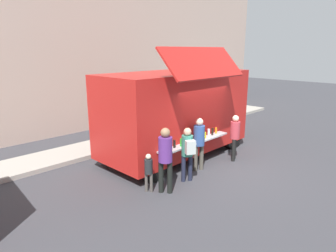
# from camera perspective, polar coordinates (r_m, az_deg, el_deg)

# --- Properties ---
(ground_plane) EXTENTS (60.00, 60.00, 0.00)m
(ground_plane) POSITION_cam_1_polar(r_m,az_deg,el_deg) (9.79, 9.77, -7.99)
(ground_plane) COLOR #38383D
(curb_strip) EXTENTS (28.00, 1.60, 0.15)m
(curb_strip) POSITION_cam_1_polar(r_m,az_deg,el_deg) (10.82, -24.06, -6.45)
(curb_strip) COLOR #9E998E
(curb_strip) RESTS_ON ground
(building_behind) EXTENTS (32.00, 2.40, 9.12)m
(building_behind) POSITION_cam_1_polar(r_m,az_deg,el_deg) (14.24, -28.00, 16.28)
(building_behind) COLOR #B79E8F
(building_behind) RESTS_ON ground
(food_truck_main) EXTENTS (5.60, 3.26, 3.79)m
(food_truck_main) POSITION_cam_1_polar(r_m,az_deg,el_deg) (10.38, 1.69, 2.88)
(food_truck_main) COLOR red
(food_truck_main) RESTS_ON ground
(trash_bin) EXTENTS (0.60, 0.60, 0.92)m
(trash_bin) POSITION_cam_1_polar(r_m,az_deg,el_deg) (15.18, 6.17, 2.00)
(trash_bin) COLOR #2D653A
(trash_bin) RESTS_ON ground
(customer_front_ordering) EXTENTS (0.55, 0.35, 1.69)m
(customer_front_ordering) POSITION_cam_1_polar(r_m,az_deg,el_deg) (9.22, 5.91, -2.67)
(customer_front_ordering) COLOR #504B41
(customer_front_ordering) RESTS_ON ground
(customer_mid_with_backpack) EXTENTS (0.44, 0.52, 1.59)m
(customer_mid_with_backpack) POSITION_cam_1_polar(r_m,az_deg,el_deg) (8.40, 3.80, -4.52)
(customer_mid_with_backpack) COLOR #1E2236
(customer_mid_with_backpack) RESTS_ON ground
(customer_rear_waiting) EXTENTS (0.36, 0.36, 1.79)m
(customer_rear_waiting) POSITION_cam_1_polar(r_m,az_deg,el_deg) (7.70, -0.52, -5.55)
(customer_rear_waiting) COLOR black
(customer_rear_waiting) RESTS_ON ground
(customer_extra_browsing) EXTENTS (0.32, 0.32, 1.59)m
(customer_extra_browsing) POSITION_cam_1_polar(r_m,az_deg,el_deg) (10.29, 12.75, -1.45)
(customer_extra_browsing) COLOR black
(customer_extra_browsing) RESTS_ON ground
(child_near_queue) EXTENTS (0.22, 0.22, 1.07)m
(child_near_queue) POSITION_cam_1_polar(r_m,az_deg,el_deg) (7.92, -3.76, -8.33)
(child_near_queue) COLOR #4D4742
(child_near_queue) RESTS_ON ground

